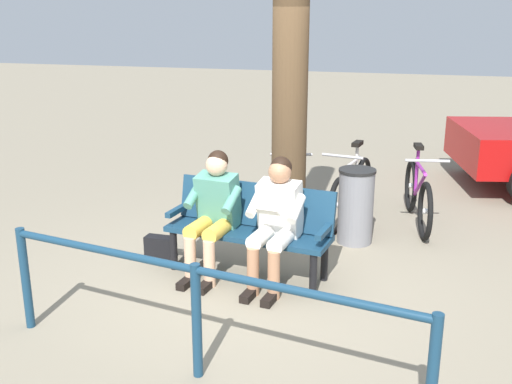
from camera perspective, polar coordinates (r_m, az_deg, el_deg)
The scene contains 11 objects.
ground_plane at distance 5.82m, azimuth -0.22°, elevation -8.48°, with size 40.00×40.00×0.00m, color gray.
bench at distance 5.87m, azimuth -0.48°, elevation -2.88°, with size 1.65×0.69×0.87m.
person_reading at distance 5.56m, azimuth 1.88°, elevation -2.31°, with size 0.53×0.80×1.20m.
person_companion at distance 5.81m, azimuth -4.00°, elevation -1.49°, with size 0.53×0.80×1.20m.
handbag at distance 6.38m, azimuth -8.96°, elevation -5.16°, with size 0.30×0.14×0.24m, color black.
tree_trunk at distance 6.51m, azimuth 3.19°, elevation 9.43°, with size 0.38×0.38×3.31m, color #4C3823.
litter_bin at distance 6.74m, azimuth 9.30°, elevation -1.30°, with size 0.40×0.40×0.83m.
bicycle_red at distance 7.48m, azimuth 14.88°, elevation -0.28°, with size 0.50×1.66×0.94m.
bicycle_green at distance 7.48m, azimuth 8.87°, elevation 0.10°, with size 0.48×1.67×0.94m.
bicycle_orange at distance 7.53m, azimuth 3.23°, elevation 0.39°, with size 0.55×1.65×0.94m.
railing_fence at distance 4.22m, azimuth -5.63°, elevation -9.90°, with size 3.19×0.63×0.85m.
Camera 1 is at (-1.44, 5.06, 2.48)m, focal length 42.80 mm.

